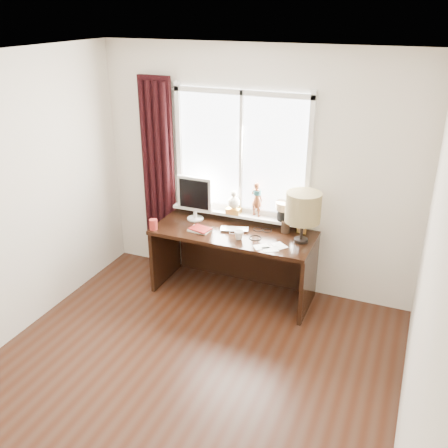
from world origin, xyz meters
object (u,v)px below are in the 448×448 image
at_px(desk, 237,248).
at_px(monitor, 195,196).
at_px(laptop, 235,229).
at_px(table_lamp, 303,208).
at_px(mug, 239,235).
at_px(red_cup, 153,224).

height_order(desk, monitor, monitor).
relative_size(laptop, table_lamp, 0.57).
relative_size(laptop, mug, 3.07).
distance_m(red_cup, desk, 0.93).
bearing_deg(red_cup, monitor, 55.17).
bearing_deg(mug, laptop, 123.01).
height_order(mug, monitor, monitor).
bearing_deg(desk, table_lamp, -4.64).
distance_m(desk, monitor, 0.73).
height_order(red_cup, monitor, monitor).
xyz_separation_m(desk, monitor, (-0.51, 0.04, 0.52)).
height_order(laptop, monitor, monitor).
relative_size(mug, monitor, 0.20).
relative_size(desk, table_lamp, 3.27).
relative_size(laptop, desk, 0.17).
relative_size(monitor, table_lamp, 0.94).
bearing_deg(table_lamp, mug, -162.64).
xyz_separation_m(laptop, red_cup, (-0.80, -0.30, 0.04)).
relative_size(mug, desk, 0.06).
relative_size(red_cup, monitor, 0.23).
bearing_deg(red_cup, laptop, 20.70).
bearing_deg(laptop, monitor, 150.21).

